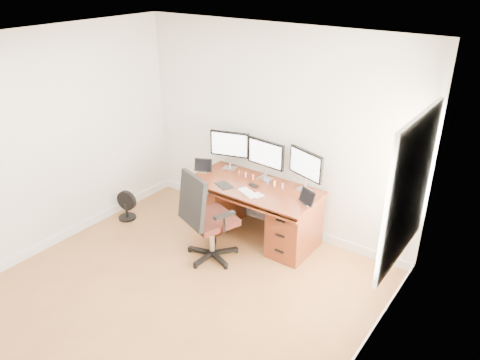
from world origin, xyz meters
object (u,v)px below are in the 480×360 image
Objects in this scene: floor_fan at (126,206)px; keyboard at (248,193)px; desk at (255,209)px; office_chair at (208,231)px; monitor_center at (266,155)px.

keyboard reaches higher than floor_fan.
desk is 0.43m from keyboard.
keyboard is at bearing -76.59° from desk.
floor_fan is (-1.73, -0.69, -0.20)m from desk.
keyboard is at bearing 86.81° from office_chair.
keyboard is (1.78, 0.45, 0.55)m from floor_fan.
office_chair is 1.24m from monitor_center.
desk is at bearing 9.94° from floor_fan.
keyboard is at bearing -78.77° from monitor_center.
office_chair reaches higher than keyboard.
desk is 0.79m from office_chair.
desk is 1.45× the size of office_chair.
office_chair reaches higher than desk.
floor_fan is at bearing -158.17° from desk.
office_chair is at bearing -90.39° from keyboard.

